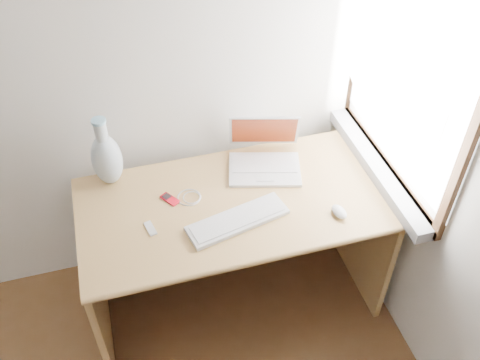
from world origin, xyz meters
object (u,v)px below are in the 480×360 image
object	(u,v)px
desk	(229,220)
external_keyboard	(238,220)
laptop	(262,157)
vase	(107,158)

from	to	relation	value
desk	external_keyboard	bearing A→B (deg)	-94.57
desk	laptop	xyz separation A→B (m)	(0.20, 0.12, 0.27)
desk	external_keyboard	distance (m)	0.32
laptop	vase	xyz separation A→B (m)	(-0.73, 0.09, 0.09)
desk	external_keyboard	xyz separation A→B (m)	(-0.02, -0.22, 0.23)
laptop	external_keyboard	size ratio (longest dim) A/B	0.83
desk	laptop	distance (m)	0.36
laptop	vase	size ratio (longest dim) A/B	1.10
laptop	desk	bearing A→B (deg)	-134.09
external_keyboard	vase	distance (m)	0.68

